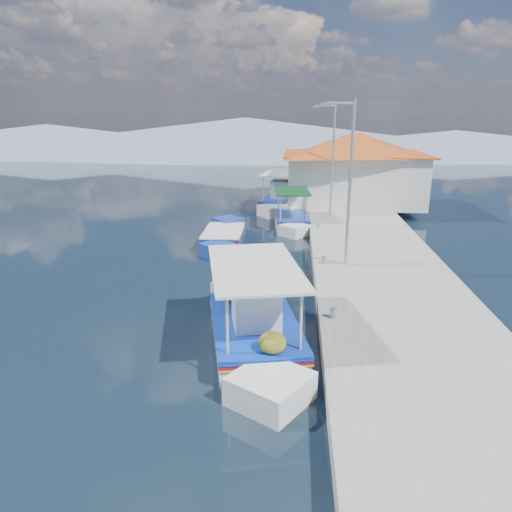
{
  "coord_description": "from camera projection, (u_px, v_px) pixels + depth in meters",
  "views": [
    {
      "loc": [
        2.66,
        -15.54,
        6.09
      ],
      "look_at": [
        1.34,
        0.18,
        1.3
      ],
      "focal_mm": 33.63,
      "sensor_mm": 36.0,
      "label": 1
    }
  ],
  "objects": [
    {
      "name": "caique_blue_hull",
      "position": [
        224.0,
        238.0,
        22.74
      ],
      "size": [
        1.88,
        5.99,
        1.07
      ],
      "rotation": [
        0.0,
        0.0,
        -0.03
      ],
      "color": "navy",
      "rests_on": "ground"
    },
    {
      "name": "caique_green_canopy",
      "position": [
        292.0,
        220.0,
        26.28
      ],
      "size": [
        2.05,
        5.88,
        2.2
      ],
      "rotation": [
        0.0,
        0.0,
        -0.08
      ],
      "color": "silver",
      "rests_on": "ground"
    },
    {
      "name": "quay",
      "position": [
        366.0,
        244.0,
        21.97
      ],
      "size": [
        5.0,
        44.0,
        0.5
      ],
      "primitive_type": "cube",
      "color": "#9F9E95",
      "rests_on": "ground"
    },
    {
      "name": "lamp_post_far",
      "position": [
        331.0,
        154.0,
        25.81
      ],
      "size": [
        1.21,
        0.14,
        6.0
      ],
      "color": "#A5A8AD",
      "rests_on": "quay"
    },
    {
      "name": "caique_far",
      "position": [
        282.0,
        201.0,
        31.12
      ],
      "size": [
        2.98,
        7.27,
        2.58
      ],
      "rotation": [
        0.0,
        0.0,
        0.17
      ],
      "color": "silver",
      "rests_on": "ground"
    },
    {
      "name": "harbor_building",
      "position": [
        354.0,
        166.0,
        29.8
      ],
      "size": [
        10.49,
        10.49,
        4.4
      ],
      "color": "white",
      "rests_on": "quay"
    },
    {
      "name": "mountain_ridge",
      "position": [
        324.0,
        140.0,
        69.08
      ],
      "size": [
        171.4,
        96.0,
        5.5
      ],
      "color": "slate",
      "rests_on": "ground"
    },
    {
      "name": "main_caique",
      "position": [
        256.0,
        327.0,
        12.96
      ],
      "size": [
        3.24,
        7.44,
        2.51
      ],
      "rotation": [
        0.0,
        0.0,
        -0.21
      ],
      "color": "silver",
      "rests_on": "ground"
    },
    {
      "name": "ground",
      "position": [
        218.0,
        292.0,
        16.8
      ],
      "size": [
        160.0,
        160.0,
        0.0
      ],
      "primitive_type": "plane",
      "color": "black",
      "rests_on": "ground"
    },
    {
      "name": "lamp_post_near",
      "position": [
        348.0,
        176.0,
        17.23
      ],
      "size": [
        1.21,
        0.14,
        6.0
      ],
      "color": "#A5A8AD",
      "rests_on": "quay"
    },
    {
      "name": "bollards",
      "position": [
        321.0,
        238.0,
        21.31
      ],
      "size": [
        0.2,
        17.2,
        0.3
      ],
      "color": "#A5A8AD",
      "rests_on": "quay"
    }
  ]
}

